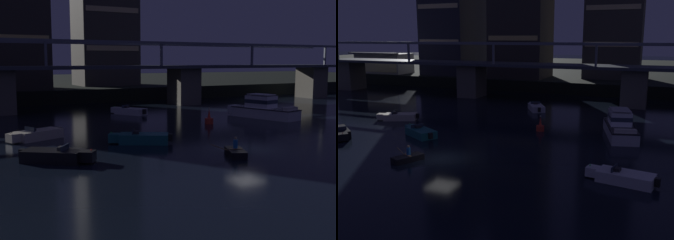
% 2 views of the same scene
% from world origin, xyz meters
% --- Properties ---
extents(ground_plane, '(400.00, 400.00, 0.00)m').
position_xyz_m(ground_plane, '(0.00, 0.00, 0.00)').
color(ground_plane, black).
extents(far_riverbank, '(240.00, 80.00, 2.20)m').
position_xyz_m(far_riverbank, '(0.00, 80.65, 1.10)').
color(far_riverbank, black).
rests_on(far_riverbank, ground).
extents(river_bridge, '(87.06, 6.40, 9.38)m').
position_xyz_m(river_bridge, '(-0.00, 32.64, 4.22)').
color(river_bridge, '#605B51').
rests_on(river_bridge, ground).
extents(waterfront_pavilion, '(12.40, 7.40, 4.70)m').
position_xyz_m(waterfront_pavilion, '(-41.91, 44.55, 4.44)').
color(waterfront_pavilion, '#B2AD9E').
rests_on(waterfront_pavilion, far_riverbank).
extents(cabin_cruiser_near_left, '(4.50, 9.37, 2.79)m').
position_xyz_m(cabin_cruiser_near_left, '(13.34, 13.93, 1.05)').
color(cabin_cruiser_near_left, silver).
rests_on(cabin_cruiser_near_left, ground).
extents(speedboat_near_center, '(4.71, 3.95, 1.16)m').
position_xyz_m(speedboat_near_center, '(-13.89, 2.54, 0.41)').
color(speedboat_near_center, black).
rests_on(speedboat_near_center, ground).
extents(speedboat_near_right, '(4.87, 3.59, 1.16)m').
position_xyz_m(speedboat_near_right, '(-6.13, 5.87, 0.41)').
color(speedboat_near_right, '#196066').
rests_on(speedboat_near_right, ground).
extents(speedboat_mid_left, '(5.23, 2.46, 1.16)m').
position_xyz_m(speedboat_mid_left, '(14.95, 0.03, 0.41)').
color(speedboat_mid_left, silver).
rests_on(speedboat_mid_left, ground).
extents(speedboat_mid_center, '(5.04, 3.20, 1.16)m').
position_xyz_m(speedboat_mid_center, '(-13.26, 11.70, 0.41)').
color(speedboat_mid_center, beige).
rests_on(speedboat_mid_center, ground).
extents(speedboat_mid_right, '(3.51, 4.90, 1.16)m').
position_xyz_m(speedboat_mid_right, '(0.80, 24.46, 0.41)').
color(speedboat_mid_right, silver).
rests_on(speedboat_mid_right, ground).
extents(channel_buoy, '(0.90, 0.90, 1.76)m').
position_xyz_m(channel_buoy, '(4.98, 12.71, 0.48)').
color(channel_buoy, red).
rests_on(channel_buoy, ground).
extents(dinghy_with_paddler, '(2.70, 2.82, 1.36)m').
position_xyz_m(dinghy_with_paddler, '(-2.26, -1.61, 0.28)').
color(dinghy_with_paddler, black).
rests_on(dinghy_with_paddler, ground).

